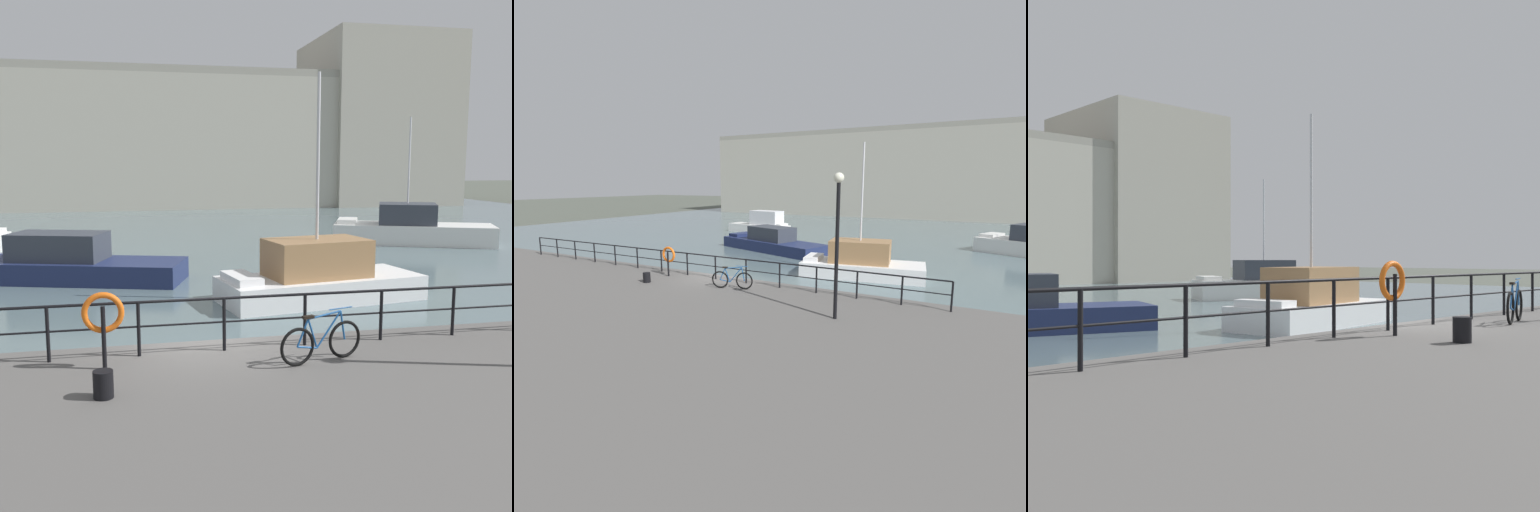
{
  "view_description": "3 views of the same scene",
  "coord_description": "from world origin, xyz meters",
  "views": [
    {
      "loc": [
        -1.72,
        -12.21,
        4.64
      ],
      "look_at": [
        1.47,
        2.16,
        2.35
      ],
      "focal_mm": 42.89,
      "sensor_mm": 36.0,
      "label": 1
    },
    {
      "loc": [
        11.12,
        -15.35,
        5.28
      ],
      "look_at": [
        0.74,
        3.36,
        1.41
      ],
      "focal_mm": 28.54,
      "sensor_mm": 36.0,
      "label": 2
    },
    {
      "loc": [
        -12.02,
        -8.42,
        2.4
      ],
      "look_at": [
        0.3,
        3.96,
        2.45
      ],
      "focal_mm": 45.38,
      "sensor_mm": 36.0,
      "label": 3
    }
  ],
  "objects": [
    {
      "name": "ground_plane",
      "position": [
        0.0,
        0.0,
        0.0
      ],
      "size": [
        240.0,
        240.0,
        0.0
      ],
      "primitive_type": "plane",
      "color": "#4C5147"
    },
    {
      "name": "mooring_bollard",
      "position": [
        -2.08,
        -2.75,
        1.17
      ],
      "size": [
        0.32,
        0.32,
        0.44
      ],
      "primitive_type": "cylinder",
      "color": "black",
      "rests_on": "quay_promenade"
    },
    {
      "name": "moored_harbor_tender",
      "position": [
        4.65,
        6.93,
        0.8
      ],
      "size": [
        7.09,
        3.76,
        7.44
      ],
      "rotation": [
        0.0,
        0.0,
        3.31
      ],
      "color": "white",
      "rests_on": "water_basin"
    },
    {
      "name": "parked_bicycle",
      "position": [
        1.82,
        -1.82,
        1.34
      ],
      "size": [
        1.72,
        0.54,
        0.98
      ],
      "rotation": [
        0.0,
        0.0,
        0.28
      ],
      "color": "black",
      "rests_on": "quay_promenade"
    },
    {
      "name": "moored_small_launch",
      "position": [
        14.24,
        19.41,
        0.85
      ],
      "size": [
        9.17,
        6.25,
        7.04
      ],
      "rotation": [
        0.0,
        0.0,
        2.72
      ],
      "color": "white",
      "rests_on": "water_basin"
    },
    {
      "name": "life_ring_stand",
      "position": [
        -2.09,
        -1.31,
        1.93
      ],
      "size": [
        0.75,
        0.16,
        1.4
      ],
      "color": "black",
      "rests_on": "quay_promenade"
    },
    {
      "name": "quay_railing",
      "position": [
        -1.47,
        -0.75,
        1.69
      ],
      "size": [
        23.14,
        0.07,
        1.08
      ],
      "color": "black",
      "rests_on": "quay_promenade"
    }
  ]
}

